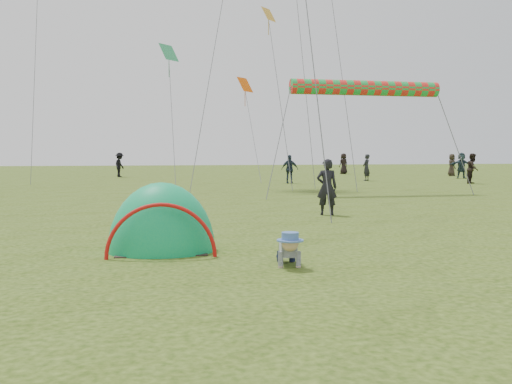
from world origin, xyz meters
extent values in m
plane|color=#1E3508|center=(0.00, 0.00, 0.00)|extent=(140.00, 140.00, 0.00)
ellipsoid|color=#069D63|center=(-2.43, 1.30, 0.00)|extent=(2.03, 1.71, 2.50)
imported|color=black|center=(2.44, 6.34, 0.80)|extent=(0.66, 0.51, 1.60)
imported|color=black|center=(13.92, 35.54, 0.85)|extent=(0.97, 0.81, 1.70)
imported|color=black|center=(11.28, 24.48, 0.83)|extent=(0.72, 0.71, 1.67)
imported|color=black|center=(15.95, 20.20, 0.86)|extent=(1.06, 1.04, 1.73)
imported|color=#222E3E|center=(5.77, 22.55, 0.82)|extent=(1.04, 0.72, 1.64)
imported|color=black|center=(-4.05, 33.31, 0.88)|extent=(1.01, 1.30, 1.77)
imported|color=#2D251E|center=(20.47, 30.01, 0.84)|extent=(0.97, 0.89, 1.67)
imported|color=#23353C|center=(19.00, 26.30, 0.89)|extent=(1.72, 1.07, 1.77)
cylinder|color=red|center=(6.73, 13.91, 4.52)|extent=(6.58, 0.64, 0.64)
plane|color=#E95504|center=(4.21, 28.07, 6.22)|extent=(1.20, 1.20, 0.98)
plane|color=gold|center=(4.28, 21.60, 9.26)|extent=(0.94, 0.94, 0.77)
plane|color=#2E9B5F|center=(-0.87, 25.69, 7.73)|extent=(1.24, 1.24, 1.01)
camera|label=1|loc=(-2.87, -9.09, 1.79)|focal=40.00mm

